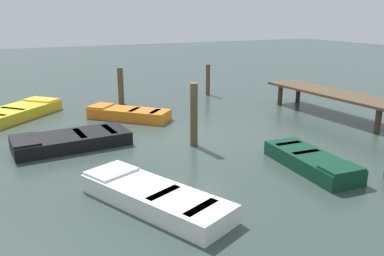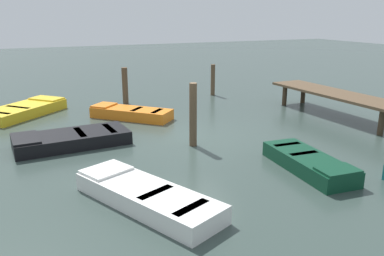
{
  "view_description": "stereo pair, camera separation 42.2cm",
  "coord_description": "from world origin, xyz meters",
  "px_view_note": "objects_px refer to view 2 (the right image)",
  "views": [
    {
      "loc": [
        11.22,
        -5.5,
        3.95
      ],
      "look_at": [
        0.0,
        0.0,
        0.35
      ],
      "focal_mm": 37.42,
      "sensor_mm": 36.0,
      "label": 1
    },
    {
      "loc": [
        11.4,
        -5.12,
        3.95
      ],
      "look_at": [
        0.0,
        0.0,
        0.35
      ],
      "focal_mm": 37.42,
      "sensor_mm": 36.0,
      "label": 2
    }
  ],
  "objects_px": {
    "rowboat_black": "(71,139)",
    "rowboat_white": "(146,196)",
    "dock_segment": "(337,96)",
    "mooring_piling_mid_left": "(125,86)",
    "rowboat_dark_green": "(309,163)",
    "rowboat_yellow": "(24,110)",
    "mooring_piling_far_left": "(193,115)",
    "mooring_piling_far_right": "(213,80)",
    "rowboat_orange": "(131,113)"
  },
  "relations": [
    {
      "from": "dock_segment",
      "to": "rowboat_yellow",
      "type": "bearing_deg",
      "value": -117.03
    },
    {
      "from": "mooring_piling_far_left",
      "to": "rowboat_orange",
      "type": "bearing_deg",
      "value": -168.18
    },
    {
      "from": "rowboat_dark_green",
      "to": "mooring_piling_far_right",
      "type": "height_order",
      "value": "mooring_piling_far_right"
    },
    {
      "from": "dock_segment",
      "to": "rowboat_yellow",
      "type": "relative_size",
      "value": 1.8
    },
    {
      "from": "mooring_piling_far_left",
      "to": "mooring_piling_mid_left",
      "type": "xyz_separation_m",
      "value": [
        -6.71,
        -0.32,
        -0.16
      ]
    },
    {
      "from": "rowboat_orange",
      "to": "mooring_piling_far_left",
      "type": "height_order",
      "value": "mooring_piling_far_left"
    },
    {
      "from": "rowboat_yellow",
      "to": "mooring_piling_mid_left",
      "type": "height_order",
      "value": "mooring_piling_mid_left"
    },
    {
      "from": "rowboat_dark_green",
      "to": "rowboat_yellow",
      "type": "xyz_separation_m",
      "value": [
        -9.35,
        -6.52,
        -0.0
      ]
    },
    {
      "from": "mooring_piling_mid_left",
      "to": "mooring_piling_far_right",
      "type": "relative_size",
      "value": 1.07
    },
    {
      "from": "rowboat_orange",
      "to": "mooring_piling_mid_left",
      "type": "relative_size",
      "value": 1.82
    },
    {
      "from": "rowboat_yellow",
      "to": "mooring_piling_mid_left",
      "type": "xyz_separation_m",
      "value": [
        -0.46,
        4.3,
        0.6
      ]
    },
    {
      "from": "rowboat_black",
      "to": "mooring_piling_far_left",
      "type": "relative_size",
      "value": 1.78
    },
    {
      "from": "rowboat_black",
      "to": "mooring_piling_far_left",
      "type": "bearing_deg",
      "value": 152.59
    },
    {
      "from": "dock_segment",
      "to": "rowboat_orange",
      "type": "xyz_separation_m",
      "value": [
        -3.05,
        -7.48,
        -0.62
      ]
    },
    {
      "from": "rowboat_white",
      "to": "mooring_piling_mid_left",
      "type": "bearing_deg",
      "value": -36.28
    },
    {
      "from": "rowboat_dark_green",
      "to": "rowboat_orange",
      "type": "xyz_separation_m",
      "value": [
        -7.11,
        -2.74,
        -0.0
      ]
    },
    {
      "from": "dock_segment",
      "to": "mooring_piling_mid_left",
      "type": "distance_m",
      "value": 9.02
    },
    {
      "from": "dock_segment",
      "to": "mooring_piling_far_right",
      "type": "xyz_separation_m",
      "value": [
        -5.85,
        -2.48,
        -0.08
      ]
    },
    {
      "from": "rowboat_white",
      "to": "mooring_piling_far_right",
      "type": "height_order",
      "value": "mooring_piling_far_right"
    },
    {
      "from": "rowboat_dark_green",
      "to": "mooring_piling_mid_left",
      "type": "xyz_separation_m",
      "value": [
        -9.81,
        -2.22,
        0.6
      ]
    },
    {
      "from": "rowboat_yellow",
      "to": "mooring_piling_mid_left",
      "type": "bearing_deg",
      "value": -37.4
    },
    {
      "from": "rowboat_black",
      "to": "rowboat_dark_green",
      "type": "distance_m",
      "value": 7.07
    },
    {
      "from": "rowboat_black",
      "to": "rowboat_white",
      "type": "height_order",
      "value": "same"
    },
    {
      "from": "rowboat_black",
      "to": "mooring_piling_mid_left",
      "type": "bearing_deg",
      "value": -124.5
    },
    {
      "from": "rowboat_orange",
      "to": "rowboat_yellow",
      "type": "height_order",
      "value": "same"
    },
    {
      "from": "rowboat_dark_green",
      "to": "rowboat_orange",
      "type": "distance_m",
      "value": 7.62
    },
    {
      "from": "rowboat_dark_green",
      "to": "mooring_piling_far_left",
      "type": "xyz_separation_m",
      "value": [
        -3.09,
        -1.9,
        0.76
      ]
    },
    {
      "from": "dock_segment",
      "to": "rowboat_yellow",
      "type": "distance_m",
      "value": 12.45
    },
    {
      "from": "dock_segment",
      "to": "mooring_piling_far_left",
      "type": "bearing_deg",
      "value": -83.54
    },
    {
      "from": "rowboat_black",
      "to": "mooring_piling_far_right",
      "type": "bearing_deg",
      "value": -148.59
    },
    {
      "from": "rowboat_orange",
      "to": "rowboat_white",
      "type": "xyz_separation_m",
      "value": [
        7.25,
        -1.72,
        -0.0
      ]
    },
    {
      "from": "rowboat_orange",
      "to": "rowboat_black",
      "type": "bearing_deg",
      "value": 89.09
    },
    {
      "from": "rowboat_black",
      "to": "mooring_piling_far_left",
      "type": "distance_m",
      "value": 3.84
    },
    {
      "from": "rowboat_white",
      "to": "mooring_piling_mid_left",
      "type": "relative_size",
      "value": 2.32
    },
    {
      "from": "rowboat_white",
      "to": "mooring_piling_far_right",
      "type": "distance_m",
      "value": 12.11
    },
    {
      "from": "rowboat_dark_green",
      "to": "mooring_piling_far_right",
      "type": "bearing_deg",
      "value": 171.29
    },
    {
      "from": "rowboat_dark_green",
      "to": "mooring_piling_mid_left",
      "type": "height_order",
      "value": "mooring_piling_mid_left"
    },
    {
      "from": "mooring_piling_far_left",
      "to": "mooring_piling_far_right",
      "type": "relative_size",
      "value": 1.28
    },
    {
      "from": "dock_segment",
      "to": "rowboat_black",
      "type": "relative_size",
      "value": 1.83
    },
    {
      "from": "mooring_piling_mid_left",
      "to": "mooring_piling_far_left",
      "type": "bearing_deg",
      "value": 2.74
    },
    {
      "from": "rowboat_dark_green",
      "to": "rowboat_white",
      "type": "distance_m",
      "value": 4.46
    },
    {
      "from": "dock_segment",
      "to": "rowboat_black",
      "type": "xyz_separation_m",
      "value": [
        -0.56,
        -10.08,
        -0.62
      ]
    },
    {
      "from": "rowboat_yellow",
      "to": "rowboat_black",
      "type": "bearing_deg",
      "value": -119.48
    },
    {
      "from": "mooring_piling_far_right",
      "to": "rowboat_dark_green",
      "type": "bearing_deg",
      "value": -12.83
    },
    {
      "from": "rowboat_dark_green",
      "to": "rowboat_yellow",
      "type": "distance_m",
      "value": 11.4
    },
    {
      "from": "rowboat_dark_green",
      "to": "mooring_piling_mid_left",
      "type": "relative_size",
      "value": 1.81
    },
    {
      "from": "rowboat_orange",
      "to": "mooring_piling_far_right",
      "type": "height_order",
      "value": "mooring_piling_far_right"
    },
    {
      "from": "rowboat_black",
      "to": "rowboat_yellow",
      "type": "bearing_deg",
      "value": -79.47
    },
    {
      "from": "rowboat_yellow",
      "to": "rowboat_white",
      "type": "xyz_separation_m",
      "value": [
        9.49,
        2.06,
        -0.0
      ]
    },
    {
      "from": "rowboat_black",
      "to": "mooring_piling_far_right",
      "type": "height_order",
      "value": "mooring_piling_far_right"
    }
  ]
}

